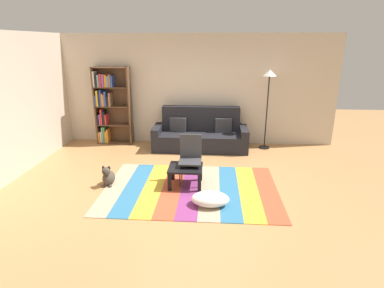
{
  "coord_description": "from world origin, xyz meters",
  "views": [
    {
      "loc": [
        0.41,
        -5.21,
        2.5
      ],
      "look_at": [
        0.01,
        0.37,
        0.65
      ],
      "focal_mm": 29.05,
      "sensor_mm": 36.0,
      "label": 1
    }
  ],
  "objects_px": {
    "couch": "(200,135)",
    "standing_lamp": "(269,83)",
    "dog": "(108,177)",
    "folding_chair": "(190,155)",
    "bookshelf": "(109,105)",
    "coffee_table": "(186,170)",
    "pouf": "(210,199)",
    "tv_remote": "(189,165)"
  },
  "relations": [
    {
      "from": "bookshelf",
      "to": "coffee_table",
      "type": "bearing_deg",
      "value": -48.07
    },
    {
      "from": "couch",
      "to": "tv_remote",
      "type": "xyz_separation_m",
      "value": [
        -0.12,
        -2.06,
        0.04
      ]
    },
    {
      "from": "folding_chair",
      "to": "tv_remote",
      "type": "bearing_deg",
      "value": -81.38
    },
    {
      "from": "bookshelf",
      "to": "dog",
      "type": "relative_size",
      "value": 4.85
    },
    {
      "from": "coffee_table",
      "to": "standing_lamp",
      "type": "bearing_deg",
      "value": 52.06
    },
    {
      "from": "dog",
      "to": "couch",
      "type": "bearing_deg",
      "value": 53.98
    },
    {
      "from": "couch",
      "to": "standing_lamp",
      "type": "relative_size",
      "value": 1.2
    },
    {
      "from": "coffee_table",
      "to": "folding_chair",
      "type": "bearing_deg",
      "value": 65.82
    },
    {
      "from": "couch",
      "to": "folding_chair",
      "type": "bearing_deg",
      "value": -92.84
    },
    {
      "from": "folding_chair",
      "to": "coffee_table",
      "type": "bearing_deg",
      "value": -95.33
    },
    {
      "from": "dog",
      "to": "standing_lamp",
      "type": "distance_m",
      "value": 4.16
    },
    {
      "from": "dog",
      "to": "standing_lamp",
      "type": "height_order",
      "value": "standing_lamp"
    },
    {
      "from": "standing_lamp",
      "to": "folding_chair",
      "type": "height_order",
      "value": "standing_lamp"
    },
    {
      "from": "standing_lamp",
      "to": "coffee_table",
      "type": "bearing_deg",
      "value": -127.94
    },
    {
      "from": "dog",
      "to": "folding_chair",
      "type": "relative_size",
      "value": 0.44
    },
    {
      "from": "pouf",
      "to": "tv_remote",
      "type": "height_order",
      "value": "tv_remote"
    },
    {
      "from": "coffee_table",
      "to": "pouf",
      "type": "height_order",
      "value": "coffee_table"
    },
    {
      "from": "dog",
      "to": "coffee_table",
      "type": "bearing_deg",
      "value": 2.9
    },
    {
      "from": "bookshelf",
      "to": "tv_remote",
      "type": "xyz_separation_m",
      "value": [
        2.2,
        -2.34,
        -0.61
      ]
    },
    {
      "from": "bookshelf",
      "to": "coffee_table",
      "type": "relative_size",
      "value": 3.19
    },
    {
      "from": "standing_lamp",
      "to": "couch",
      "type": "bearing_deg",
      "value": -175.04
    },
    {
      "from": "coffee_table",
      "to": "couch",
      "type": "bearing_deg",
      "value": 85.36
    },
    {
      "from": "dog",
      "to": "folding_chair",
      "type": "xyz_separation_m",
      "value": [
        1.49,
        0.24,
        0.37
      ]
    },
    {
      "from": "standing_lamp",
      "to": "folding_chair",
      "type": "bearing_deg",
      "value": -128.88
    },
    {
      "from": "couch",
      "to": "dog",
      "type": "height_order",
      "value": "couch"
    },
    {
      "from": "folding_chair",
      "to": "dog",
      "type": "bearing_deg",
      "value": -152.04
    },
    {
      "from": "couch",
      "to": "pouf",
      "type": "bearing_deg",
      "value": -84.16
    },
    {
      "from": "pouf",
      "to": "dog",
      "type": "height_order",
      "value": "dog"
    },
    {
      "from": "standing_lamp",
      "to": "pouf",
      "type": "bearing_deg",
      "value": -113.65
    },
    {
      "from": "coffee_table",
      "to": "dog",
      "type": "height_order",
      "value": "dog"
    },
    {
      "from": "couch",
      "to": "pouf",
      "type": "distance_m",
      "value": 2.83
    },
    {
      "from": "folding_chair",
      "to": "standing_lamp",
      "type": "bearing_deg",
      "value": 69.97
    },
    {
      "from": "dog",
      "to": "standing_lamp",
      "type": "relative_size",
      "value": 0.21
    },
    {
      "from": "coffee_table",
      "to": "tv_remote",
      "type": "height_order",
      "value": "tv_remote"
    },
    {
      "from": "coffee_table",
      "to": "standing_lamp",
      "type": "height_order",
      "value": "standing_lamp"
    },
    {
      "from": "couch",
      "to": "standing_lamp",
      "type": "height_order",
      "value": "standing_lamp"
    },
    {
      "from": "coffee_table",
      "to": "pouf",
      "type": "xyz_separation_m",
      "value": [
        0.46,
        -0.7,
        -0.18
      ]
    },
    {
      "from": "couch",
      "to": "bookshelf",
      "type": "bearing_deg",
      "value": 172.99
    },
    {
      "from": "bookshelf",
      "to": "coffee_table",
      "type": "height_order",
      "value": "bookshelf"
    },
    {
      "from": "pouf",
      "to": "tv_remote",
      "type": "relative_size",
      "value": 4.05
    },
    {
      "from": "coffee_table",
      "to": "pouf",
      "type": "bearing_deg",
      "value": -56.89
    },
    {
      "from": "tv_remote",
      "to": "dog",
      "type": "bearing_deg",
      "value": -159.53
    }
  ]
}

